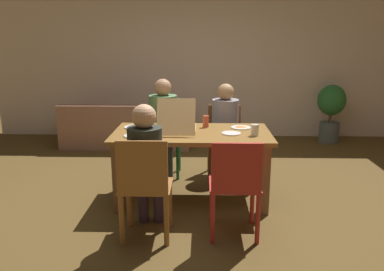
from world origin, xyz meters
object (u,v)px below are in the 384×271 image
object	(u,v)px
chair_3	(235,184)
plate_3	(241,127)
pizza_box_0	(178,126)
plate_1	(135,127)
drinking_glass_0	(206,121)
couch	(128,130)
dining_table	(192,144)
chair_1	(145,187)
person_1	(146,158)
plate_2	(136,136)
person_0	(163,120)
person_2	(225,122)
potted_plant	(331,108)
chair_0	(164,132)
chair_2	(224,136)
drinking_glass_1	(255,130)
plate_0	(231,133)

from	to	relation	value
chair_3	plate_3	world-z (taller)	chair_3
pizza_box_0	plate_1	bearing A→B (deg)	166.97
drinking_glass_0	couch	bearing A→B (deg)	122.41
dining_table	plate_3	size ratio (longest dim) A/B	7.65
chair_1	chair_3	bearing A→B (deg)	4.44
person_1	plate_2	xyz separation A→B (m)	(-0.19, 0.57, 0.06)
person_0	person_2	size ratio (longest dim) A/B	1.05
dining_table	drinking_glass_0	size ratio (longest dim) A/B	12.83
person_0	potted_plant	xyz separation A→B (m)	(2.68, 1.78, -0.16)
chair_1	drinking_glass_0	world-z (taller)	chair_1
chair_3	plate_2	bearing A→B (deg)	146.19
person_2	dining_table	bearing A→B (deg)	-118.01
chair_0	chair_2	bearing A→B (deg)	0.18
pizza_box_0	couch	distance (m)	2.45
dining_table	person_2	xyz separation A→B (m)	(0.40, 0.76, 0.08)
chair_1	person_2	size ratio (longest dim) A/B	0.79
person_2	plate_2	size ratio (longest dim) A/B	4.97
chair_2	potted_plant	size ratio (longest dim) A/B	0.91
plate_2	potted_plant	bearing A→B (deg)	43.65
dining_table	drinking_glass_1	xyz separation A→B (m)	(0.65, -0.15, 0.20)
pizza_box_0	plate_0	xyz separation A→B (m)	(0.57, -0.15, -0.05)
pizza_box_0	drinking_glass_1	world-z (taller)	pizza_box_0
plate_3	person_0	bearing A→B (deg)	149.50
person_0	plate_3	distance (m)	1.08
drinking_glass_1	chair_3	bearing A→B (deg)	-109.48
pizza_box_0	plate_0	bearing A→B (deg)	-14.67
chair_3	couch	world-z (taller)	chair_3
chair_0	potted_plant	size ratio (longest dim) A/B	1.00
person_1	person_0	bearing A→B (deg)	90.00
pizza_box_0	plate_3	bearing A→B (deg)	10.05
plate_0	potted_plant	distance (m)	3.21
chair_3	drinking_glass_0	size ratio (longest dim) A/B	7.01
chair_0	couch	size ratio (longest dim) A/B	0.48
plate_3	chair_0	bearing A→B (deg)	143.55
chair_1	plate_1	size ratio (longest dim) A/B	3.88
person_0	chair_3	bearing A→B (deg)	-63.83
chair_2	chair_0	bearing A→B (deg)	-179.82
person_1	plate_1	distance (m)	1.00
person_1	chair_2	xyz separation A→B (m)	(0.79, 1.66, -0.22)
person_0	plate_0	distance (m)	1.15
chair_1	pizza_box_0	xyz separation A→B (m)	(0.23, 0.99, 0.32)
chair_0	drinking_glass_1	xyz separation A→B (m)	(1.04, -1.03, 0.28)
dining_table	person_0	bearing A→B (deg)	117.28
plate_0	plate_3	distance (m)	0.30
plate_2	person_1	bearing A→B (deg)	-71.96
pizza_box_0	dining_table	bearing A→B (deg)	-25.09
person_0	drinking_glass_1	bearing A→B (deg)	-40.75
person_0	chair_1	world-z (taller)	person_0
person_2	plate_1	size ratio (longest dim) A/B	4.91
potted_plant	plate_0	bearing A→B (deg)	-125.76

